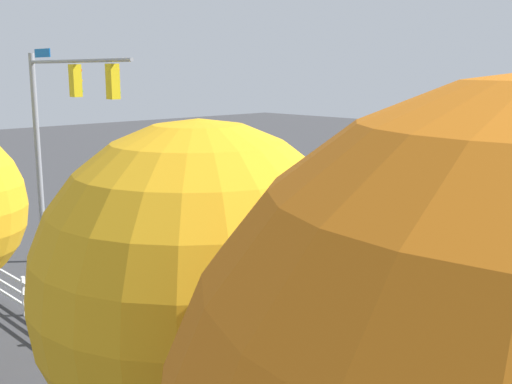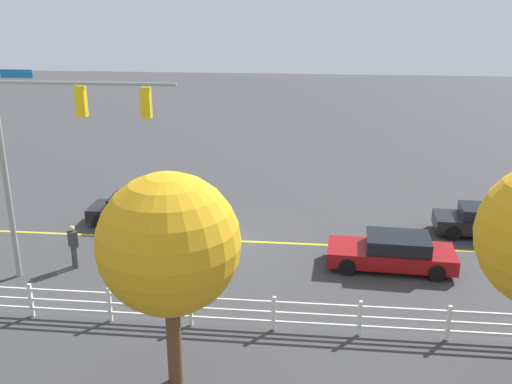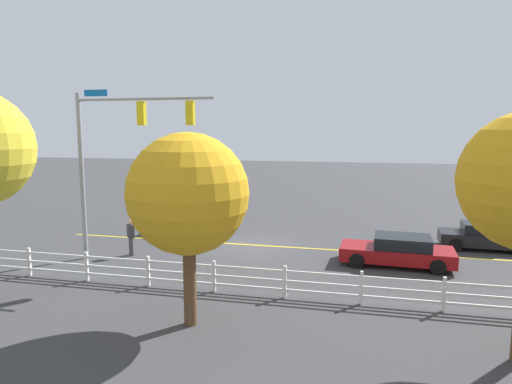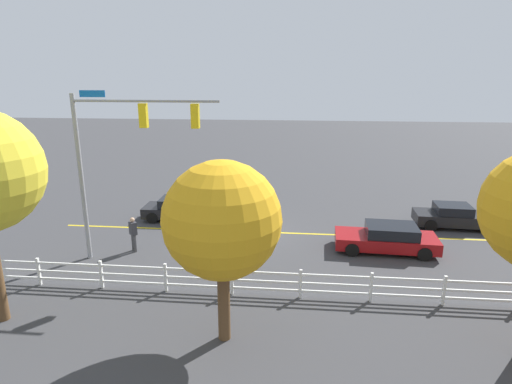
{
  "view_description": "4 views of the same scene",
  "coord_description": "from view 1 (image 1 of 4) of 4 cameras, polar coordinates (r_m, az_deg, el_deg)",
  "views": [
    {
      "loc": [
        -14.24,
        13.48,
        6.8
      ],
      "look_at": [
        -1.08,
        0.83,
        3.23
      ],
      "focal_mm": 43.36,
      "sensor_mm": 36.0,
      "label": 1
    },
    {
      "loc": [
        -4.09,
        22.24,
        9.64
      ],
      "look_at": [
        -1.7,
        -0.14,
        2.18
      ],
      "focal_mm": 40.34,
      "sensor_mm": 36.0,
      "label": 2
    },
    {
      "loc": [
        -5.49,
        21.68,
        5.86
      ],
      "look_at": [
        -0.49,
        0.55,
        2.82
      ],
      "focal_mm": 31.57,
      "sensor_mm": 36.0,
      "label": 3
    },
    {
      "loc": [
        -2.75,
        21.13,
        8.08
      ],
      "look_at": [
        -0.67,
        0.22,
        2.29
      ],
      "focal_mm": 29.5,
      "sensor_mm": 36.0,
      "label": 4
    }
  ],
  "objects": [
    {
      "name": "ground_plane",
      "position": [
        20.76,
        -0.42,
        -8.06
      ],
      "size": [
        120.0,
        120.0,
        0.0
      ],
      "primitive_type": "plane",
      "color": "#38383A"
    },
    {
      "name": "lane_center_stripe",
      "position": [
        18.24,
        8.41,
        -10.93
      ],
      "size": [
        28.0,
        0.16,
        0.01
      ],
      "primitive_type": "cube",
      "color": "gold",
      "rests_on": "ground_plane"
    },
    {
      "name": "signal_assembly",
      "position": [
        21.28,
        -17.53,
        6.36
      ],
      "size": [
        6.34,
        0.37,
        7.54
      ],
      "color": "gray",
      "rests_on": "ground_plane"
    },
    {
      "name": "car_0",
      "position": [
        14.93,
        13.64,
        -13.6
      ],
      "size": [
        4.83,
        2.22,
        1.31
      ],
      "rotation": [
        0.0,
        0.0,
        -0.06
      ],
      "color": "maroon",
      "rests_on": "ground_plane"
    },
    {
      "name": "car_1",
      "position": [
        24.52,
        -4.09,
        -3.55
      ],
      "size": [
        4.18,
        1.92,
        1.29
      ],
      "rotation": [
        0.0,
        0.0,
        3.16
      ],
      "color": "black",
      "rests_on": "ground_plane"
    },
    {
      "name": "pedestrian",
      "position": [
        22.55,
        -14.93,
        -4.41
      ],
      "size": [
        0.46,
        0.47,
        1.69
      ],
      "rotation": [
        0.0,
        0.0,
        0.76
      ],
      "color": "#3F3F42",
      "rests_on": "ground_plane"
    },
    {
      "name": "white_rail_fence",
      "position": [
        14.49,
        -12.11,
        -14.51
      ],
      "size": [
        26.1,
        0.1,
        1.15
      ],
      "color": "white",
      "rests_on": "ground_plane"
    },
    {
      "name": "tree_1",
      "position": [
        6.46,
        -5.07,
        -8.91
      ],
      "size": [
        3.45,
        3.45,
        6.35
      ],
      "color": "brown",
      "rests_on": "ground_plane"
    }
  ]
}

